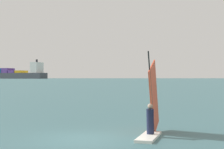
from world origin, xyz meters
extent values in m
plane|color=#386066|center=(0.00, 0.00, 0.00)|extent=(4000.00, 4000.00, 0.00)
cube|color=white|center=(2.54, -1.23, 0.06)|extent=(2.26, 2.32, 0.12)
cylinder|color=black|center=(2.96, -0.80, 1.91)|extent=(1.05, 1.10, 3.60)
cube|color=#E54C2D|center=(3.44, -0.29, 1.62)|extent=(1.89, 1.97, 3.59)
cylinder|color=black|center=(3.03, -0.72, 1.21)|extent=(1.15, 1.20, 0.04)
cylinder|color=#191E38|center=(2.78, -0.98, 0.67)|extent=(0.53, 0.53, 1.13)
sphere|color=tan|center=(2.78, -0.98, 1.34)|extent=(0.22, 0.22, 0.22)
cube|color=#3F444C|center=(147.81, 734.48, 5.95)|extent=(111.66, 127.74, 11.89)
cube|color=silver|center=(182.01, 692.68, 22.76)|extent=(29.67, 28.40, 21.74)
cylinder|color=black|center=(182.01, 692.68, 36.64)|extent=(4.00, 4.00, 6.00)
cube|color=gold|center=(157.22, 722.98, 14.49)|extent=(29.55, 28.24, 5.20)
cube|color=#59388C|center=(146.06, 736.62, 14.49)|extent=(29.55, 28.24, 5.20)
cube|color=#59388C|center=(134.91, 750.26, 17.09)|extent=(29.55, 28.24, 10.40)
cube|color=#1E66AD|center=(123.75, 763.91, 17.09)|extent=(29.55, 28.24, 10.40)
cube|color=#60665B|center=(742.51, 1423.59, 22.89)|extent=(639.95, 428.04, 45.78)
camera|label=1|loc=(-5.58, -13.64, 2.59)|focal=55.62mm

